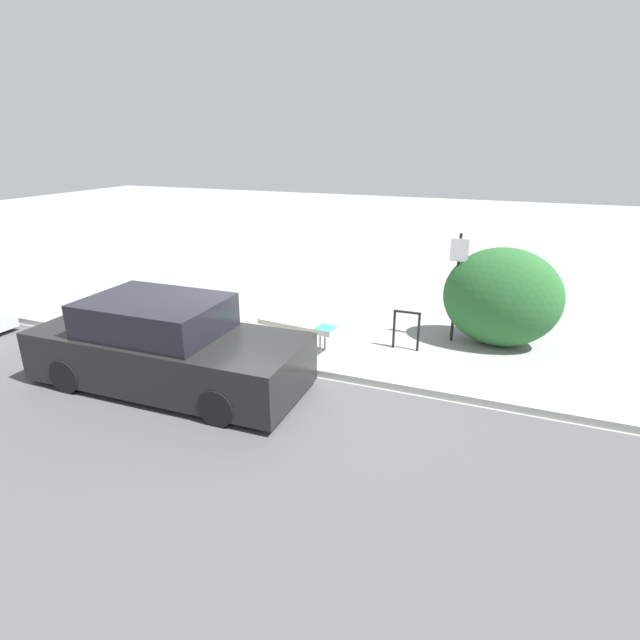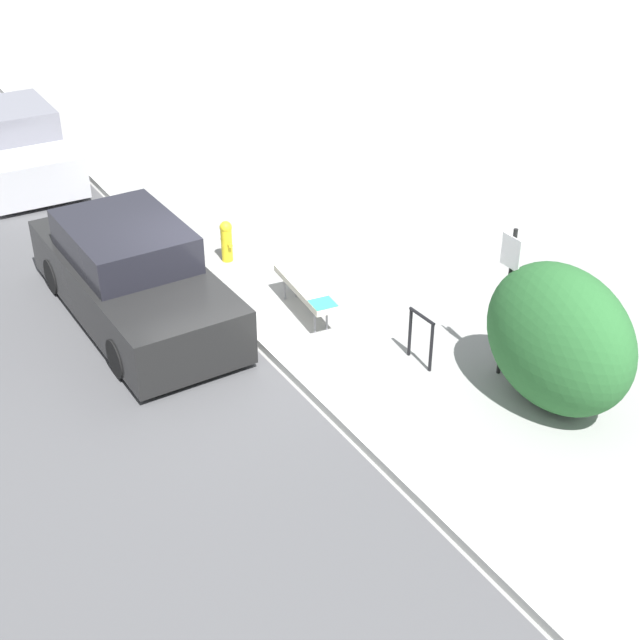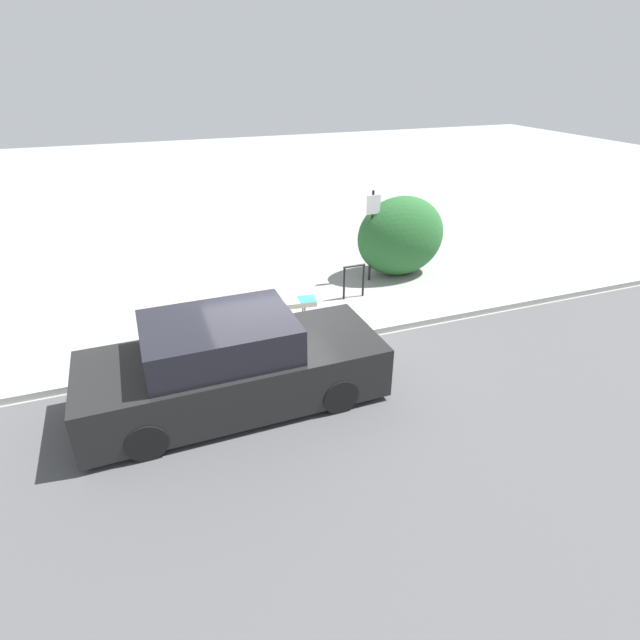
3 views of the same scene
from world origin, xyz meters
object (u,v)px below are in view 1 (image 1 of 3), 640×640
(bench, at_px, (297,325))
(sign_post, at_px, (457,278))
(fire_hydrant, at_px, (193,318))
(parked_car_near, at_px, (166,348))
(bike_rack, at_px, (406,326))

(bench, xyz_separation_m, sign_post, (2.91, 1.54, 0.91))
(sign_post, bearing_deg, fire_hydrant, -161.43)
(parked_car_near, bearing_deg, bike_rack, 40.28)
(bench, bearing_deg, sign_post, 34.09)
(bike_rack, xyz_separation_m, fire_hydrant, (-4.48, -0.96, -0.09))
(bike_rack, height_order, sign_post, sign_post)
(bench, relative_size, sign_post, 0.75)
(sign_post, xyz_separation_m, fire_hydrant, (-5.29, -1.78, -0.98))
(sign_post, distance_m, fire_hydrant, 5.67)
(bike_rack, bearing_deg, parked_car_near, -138.77)
(bike_rack, bearing_deg, bench, -160.94)
(fire_hydrant, bearing_deg, bench, 5.61)
(bench, distance_m, fire_hydrant, 2.40)
(bike_rack, height_order, parked_car_near, parked_car_near)
(bench, relative_size, bike_rack, 2.09)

